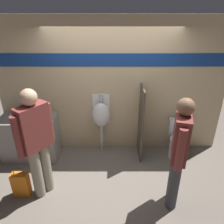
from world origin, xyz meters
TOP-DOWN VIEW (x-y plane):
  - ground_plane at (0.00, 0.00)m, footprint 16.00×16.00m
  - display_wall at (0.00, 0.60)m, footprint 4.47×0.07m
  - sink_counter at (-1.64, 0.27)m, footprint 1.08×0.59m
  - sink_basin at (-1.59, 0.33)m, footprint 0.36×0.36m
  - cell_phone at (-1.32, 0.15)m, footprint 0.07×0.14m
  - divider_near_counter at (0.56, 0.30)m, footprint 0.03×0.55m
  - urinal_near_counter at (-0.22, 0.45)m, footprint 0.36×0.25m
  - toilet at (1.35, 0.27)m, footprint 0.39×0.55m
  - person_in_vest at (0.94, -0.95)m, footprint 0.31×0.60m
  - person_with_lanyard at (-1.13, -0.72)m, footprint 0.44×0.53m
  - shopping_bag at (-1.48, -0.80)m, footprint 0.26×0.14m

SIDE VIEW (x-z plane):
  - ground_plane at x=0.00m, z-range 0.00..0.00m
  - shopping_bag at x=-1.48m, z-range -0.06..0.50m
  - toilet at x=1.35m, z-range -0.14..0.76m
  - sink_counter at x=-1.64m, z-range 0.00..0.88m
  - divider_near_counter at x=0.56m, z-range 0.00..1.49m
  - urinal_near_counter at x=-0.22m, z-range 0.21..1.49m
  - cell_phone at x=-1.32m, z-range 0.88..0.89m
  - sink_basin at x=-1.59m, z-range 0.81..1.06m
  - person_in_vest at x=0.94m, z-range 0.09..1.88m
  - person_with_lanyard at x=-1.13m, z-range 0.10..1.92m
  - display_wall at x=0.00m, z-range 0.01..2.71m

